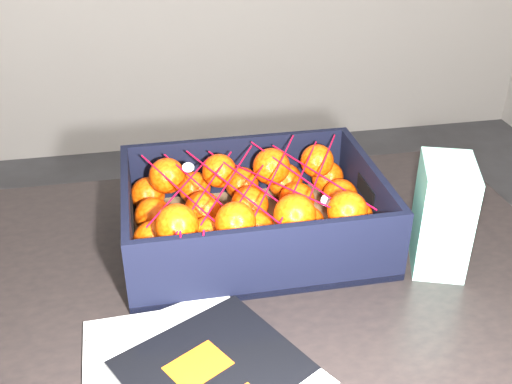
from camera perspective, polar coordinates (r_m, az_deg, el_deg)
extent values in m
cube|color=black|center=(0.95, -4.85, -10.60)|extent=(1.20, 0.80, 0.04)
cylinder|color=black|center=(1.58, 14.64, -9.99)|extent=(0.06, 0.06, 0.71)
cube|color=silver|center=(0.81, -5.13, -16.73)|extent=(0.29, 0.34, 0.01)
cube|color=#FF520D|center=(0.81, -5.41, -15.78)|extent=(0.09, 0.09, 0.00)
cube|color=olive|center=(1.06, -0.31, -4.08)|extent=(0.42, 0.32, 0.01)
cube|color=black|center=(1.16, -1.72, 2.36)|extent=(0.42, 0.01, 0.12)
cube|color=black|center=(0.90, 1.49, -6.52)|extent=(0.42, 0.01, 0.12)
cube|color=black|center=(1.02, -11.78, -2.66)|extent=(0.01, 0.29, 0.12)
cube|color=black|center=(1.08, 10.46, -0.42)|extent=(0.01, 0.29, 0.12)
sphere|color=#DF3B04|center=(0.93, -9.10, -6.93)|extent=(0.06, 0.06, 0.06)
sphere|color=#DF3B04|center=(0.99, -9.59, -4.52)|extent=(0.06, 0.06, 0.06)
sphere|color=#DF3B04|center=(1.05, -9.57, -2.19)|extent=(0.06, 0.06, 0.06)
sphere|color=#DF3B04|center=(1.12, -10.02, -0.20)|extent=(0.06, 0.06, 0.06)
sphere|color=#DF3B04|center=(0.93, -3.86, -6.58)|extent=(0.06, 0.06, 0.06)
sphere|color=#DF3B04|center=(0.99, -4.53, -4.02)|extent=(0.06, 0.06, 0.06)
sphere|color=#DF3B04|center=(1.06, -4.96, -1.63)|extent=(0.06, 0.06, 0.06)
sphere|color=#DF3B04|center=(1.13, -5.74, 0.39)|extent=(0.06, 0.06, 0.06)
sphere|color=#DF3B04|center=(0.94, 1.04, -6.10)|extent=(0.06, 0.06, 0.06)
sphere|color=#DF3B04|center=(1.00, -0.09, -3.56)|extent=(0.07, 0.07, 0.07)
sphere|color=#DF3B04|center=(1.07, -0.59, -1.19)|extent=(0.07, 0.07, 0.07)
sphere|color=#DF3B04|center=(1.14, -1.32, 0.79)|extent=(0.06, 0.06, 0.06)
sphere|color=#DF3B04|center=(0.96, 6.07, -5.42)|extent=(0.06, 0.06, 0.06)
sphere|color=#DF3B04|center=(1.02, 4.66, -3.00)|extent=(0.06, 0.06, 0.06)
sphere|color=#DF3B04|center=(1.09, 3.81, -0.73)|extent=(0.06, 0.06, 0.06)
sphere|color=#DF3B04|center=(1.15, 2.70, 1.05)|extent=(0.07, 0.07, 0.07)
sphere|color=#DF3B04|center=(0.99, 10.51, -4.68)|extent=(0.06, 0.06, 0.06)
sphere|color=#DF3B04|center=(1.05, 9.24, -2.33)|extent=(0.06, 0.06, 0.06)
sphere|color=#DF3B04|center=(1.11, 7.83, -0.39)|extent=(0.06, 0.06, 0.06)
sphere|color=#DF3B04|center=(1.16, 6.67, 1.39)|extent=(0.06, 0.06, 0.06)
sphere|color=#DF3B04|center=(0.93, -7.38, -3.11)|extent=(0.07, 0.07, 0.07)
sphere|color=#DF3B04|center=(1.07, -8.28, 1.51)|extent=(0.06, 0.06, 0.06)
sphere|color=#DF3B04|center=(0.93, -1.91, -2.82)|extent=(0.06, 0.06, 0.06)
sphere|color=#DF3B04|center=(1.08, -3.44, 1.98)|extent=(0.06, 0.06, 0.06)
sphere|color=#DF3B04|center=(0.95, 3.64, -2.15)|extent=(0.07, 0.07, 0.07)
sphere|color=#DF3B04|center=(1.09, 1.44, 2.39)|extent=(0.07, 0.07, 0.07)
sphere|color=#DF3B04|center=(0.97, 8.49, -1.74)|extent=(0.06, 0.06, 0.06)
sphere|color=#DF3B04|center=(1.11, 5.71, 2.90)|extent=(0.06, 0.06, 0.06)
cylinder|color=#BD0724|center=(0.99, -6.98, 0.09)|extent=(0.12, 0.22, 0.03)
cylinder|color=#BD0724|center=(0.99, -4.72, 0.15)|extent=(0.12, 0.22, 0.04)
cylinder|color=#BD0724|center=(0.99, -2.48, 0.71)|extent=(0.12, 0.22, 0.03)
cylinder|color=#BD0724|center=(1.00, -0.28, 0.80)|extent=(0.12, 0.22, 0.02)
cylinder|color=#BD0724|center=(1.01, 1.88, 0.82)|extent=(0.12, 0.22, 0.03)
cylinder|color=#BD0724|center=(1.02, 3.91, 1.59)|extent=(0.12, 0.22, 0.03)
cylinder|color=#BD0724|center=(1.03, 6.05, 1.56)|extent=(0.12, 0.22, 0.02)
cylinder|color=#BD0724|center=(0.99, -6.99, 0.33)|extent=(0.12, 0.22, 0.01)
cylinder|color=#BD0724|center=(0.99, -4.69, 0.24)|extent=(0.12, 0.22, 0.02)
cylinder|color=#BD0724|center=(1.00, -2.56, 0.98)|extent=(0.12, 0.22, 0.02)
cylinder|color=#BD0724|center=(1.01, -0.36, 0.89)|extent=(0.12, 0.22, 0.00)
cylinder|color=#BD0724|center=(1.01, 1.75, 1.65)|extent=(0.12, 0.22, 0.03)
cylinder|color=#BD0724|center=(1.01, 4.09, 1.24)|extent=(0.12, 0.22, 0.02)
cylinder|color=#BD0724|center=(1.03, 6.01, 1.98)|extent=(0.12, 0.22, 0.02)
cylinder|color=#BD0724|center=(0.88, -6.98, -5.39)|extent=(0.00, 0.03, 0.09)
cylinder|color=#BD0724|center=(0.88, -5.03, -5.19)|extent=(0.01, 0.04, 0.08)
cube|color=silver|center=(1.00, 16.95, -2.06)|extent=(0.11, 0.14, 0.18)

